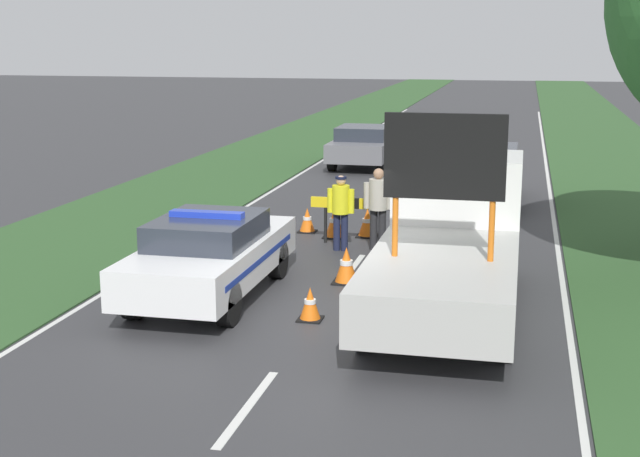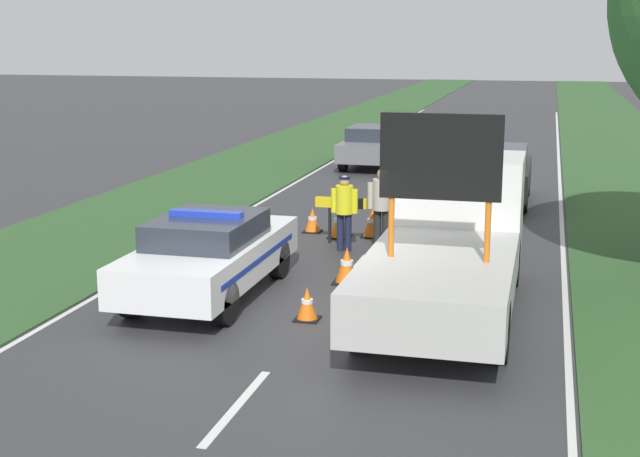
{
  "view_description": "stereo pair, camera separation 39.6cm",
  "coord_description": "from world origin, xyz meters",
  "px_view_note": "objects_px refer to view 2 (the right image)",
  "views": [
    {
      "loc": [
        3.12,
        -13.24,
        4.43
      ],
      "look_at": [
        -0.3,
        1.72,
        1.1
      ],
      "focal_mm": 50.0,
      "sensor_mm": 36.0,
      "label": 1
    },
    {
      "loc": [
        3.5,
        -13.15,
        4.43
      ],
      "look_at": [
        -0.3,
        1.72,
        1.1
      ],
      "focal_mm": 50.0,
      "sensor_mm": 36.0,
      "label": 2
    }
  ],
  "objects_px": {
    "police_car": "(210,254)",
    "queued_car_suv_grey": "(375,145)",
    "pedestrian_civilian": "(382,203)",
    "traffic_cone_near_police": "(313,220)",
    "traffic_cone_lane_edge": "(347,265)",
    "queued_car_sedan_black": "(494,173)",
    "traffic_cone_near_truck": "(340,222)",
    "traffic_cone_behind_barrier": "(307,304)",
    "traffic_cone_centre_front": "(372,223)",
    "work_truck": "(450,241)",
    "police_officer": "(344,206)",
    "road_barrier": "(388,208)"
  },
  "relations": [
    {
      "from": "work_truck",
      "to": "traffic_cone_near_truck",
      "type": "distance_m",
      "value": 5.48
    },
    {
      "from": "traffic_cone_centre_front",
      "to": "traffic_cone_lane_edge",
      "type": "distance_m",
      "value": 3.89
    },
    {
      "from": "queued_car_sedan_black",
      "to": "queued_car_suv_grey",
      "type": "xyz_separation_m",
      "value": [
        -4.39,
        5.9,
        -0.06
      ]
    },
    {
      "from": "traffic_cone_centre_front",
      "to": "queued_car_sedan_black",
      "type": "height_order",
      "value": "queued_car_sedan_black"
    },
    {
      "from": "police_car",
      "to": "queued_car_suv_grey",
      "type": "bearing_deg",
      "value": 94.34
    },
    {
      "from": "traffic_cone_centre_front",
      "to": "queued_car_suv_grey",
      "type": "bearing_deg",
      "value": 100.56
    },
    {
      "from": "work_truck",
      "to": "road_barrier",
      "type": "relative_size",
      "value": 1.96
    },
    {
      "from": "traffic_cone_near_truck",
      "to": "queued_car_sedan_black",
      "type": "height_order",
      "value": "queued_car_sedan_black"
    },
    {
      "from": "traffic_cone_centre_front",
      "to": "queued_car_suv_grey",
      "type": "height_order",
      "value": "queued_car_suv_grey"
    },
    {
      "from": "traffic_cone_near_truck",
      "to": "traffic_cone_near_police",
      "type": "bearing_deg",
      "value": 151.9
    },
    {
      "from": "road_barrier",
      "to": "traffic_cone_near_truck",
      "type": "distance_m",
      "value": 1.41
    },
    {
      "from": "road_barrier",
      "to": "traffic_cone_centre_front",
      "type": "xyz_separation_m",
      "value": [
        -0.49,
        0.8,
        -0.52
      ]
    },
    {
      "from": "pedestrian_civilian",
      "to": "road_barrier",
      "type": "bearing_deg",
      "value": 79.74
    },
    {
      "from": "queued_car_sedan_black",
      "to": "work_truck",
      "type": "bearing_deg",
      "value": 89.21
    },
    {
      "from": "traffic_cone_behind_barrier",
      "to": "work_truck",
      "type": "bearing_deg",
      "value": 33.08
    },
    {
      "from": "work_truck",
      "to": "police_car",
      "type": "bearing_deg",
      "value": 10.42
    },
    {
      "from": "traffic_cone_centre_front",
      "to": "traffic_cone_near_truck",
      "type": "relative_size",
      "value": 0.94
    },
    {
      "from": "police_officer",
      "to": "queued_car_suv_grey",
      "type": "xyz_separation_m",
      "value": [
        -1.71,
        12.31,
        -0.21
      ]
    },
    {
      "from": "pedestrian_civilian",
      "to": "traffic_cone_near_police",
      "type": "xyz_separation_m",
      "value": [
        -1.86,
        1.34,
        -0.74
      ]
    },
    {
      "from": "queued_car_sedan_black",
      "to": "traffic_cone_lane_edge",
      "type": "bearing_deg",
      "value": 76.79
    },
    {
      "from": "queued_car_sedan_black",
      "to": "queued_car_suv_grey",
      "type": "bearing_deg",
      "value": -53.34
    },
    {
      "from": "police_car",
      "to": "traffic_cone_lane_edge",
      "type": "height_order",
      "value": "police_car"
    },
    {
      "from": "road_barrier",
      "to": "traffic_cone_centre_front",
      "type": "distance_m",
      "value": 1.07
    },
    {
      "from": "traffic_cone_lane_edge",
      "to": "pedestrian_civilian",
      "type": "bearing_deg",
      "value": 86.96
    },
    {
      "from": "police_car",
      "to": "queued_car_suv_grey",
      "type": "distance_m",
      "value": 16.16
    },
    {
      "from": "police_officer",
      "to": "traffic_cone_near_police",
      "type": "distance_m",
      "value": 2.05
    },
    {
      "from": "traffic_cone_near_police",
      "to": "queued_car_suv_grey",
      "type": "relative_size",
      "value": 0.13
    },
    {
      "from": "police_car",
      "to": "traffic_cone_behind_barrier",
      "type": "xyz_separation_m",
      "value": [
        1.97,
        -0.87,
        -0.49
      ]
    },
    {
      "from": "traffic_cone_near_truck",
      "to": "traffic_cone_behind_barrier",
      "type": "height_order",
      "value": "traffic_cone_near_truck"
    },
    {
      "from": "traffic_cone_near_truck",
      "to": "traffic_cone_lane_edge",
      "type": "bearing_deg",
      "value": -74.87
    },
    {
      "from": "traffic_cone_near_police",
      "to": "traffic_cone_behind_barrier",
      "type": "bearing_deg",
      "value": -75.91
    },
    {
      "from": "traffic_cone_near_police",
      "to": "police_car",
      "type": "bearing_deg",
      "value": -94.07
    },
    {
      "from": "police_car",
      "to": "traffic_cone_lane_edge",
      "type": "relative_size",
      "value": 7.03
    },
    {
      "from": "traffic_cone_lane_edge",
      "to": "traffic_cone_near_police",
      "type": "bearing_deg",
      "value": 113.07
    },
    {
      "from": "traffic_cone_near_truck",
      "to": "queued_car_sedan_black",
      "type": "relative_size",
      "value": 0.17
    },
    {
      "from": "traffic_cone_near_police",
      "to": "traffic_cone_near_truck",
      "type": "height_order",
      "value": "traffic_cone_near_truck"
    },
    {
      "from": "traffic_cone_centre_front",
      "to": "pedestrian_civilian",
      "type": "bearing_deg",
      "value": -70.04
    },
    {
      "from": "police_car",
      "to": "queued_car_sedan_black",
      "type": "distance_m",
      "value": 11.08
    },
    {
      "from": "police_officer",
      "to": "pedestrian_civilian",
      "type": "distance_m",
      "value": 0.79
    },
    {
      "from": "work_truck",
      "to": "queued_car_sedan_black",
      "type": "relative_size",
      "value": 1.52
    },
    {
      "from": "traffic_cone_near_truck",
      "to": "traffic_cone_lane_edge",
      "type": "xyz_separation_m",
      "value": [
        0.98,
        -3.64,
        -0.01
      ]
    },
    {
      "from": "queued_car_sedan_black",
      "to": "pedestrian_civilian",
      "type": "bearing_deg",
      "value": 72.56
    },
    {
      "from": "pedestrian_civilian",
      "to": "traffic_cone_centre_front",
      "type": "relative_size",
      "value": 2.66
    },
    {
      "from": "pedestrian_civilian",
      "to": "traffic_cone_near_police",
      "type": "relative_size",
      "value": 3.07
    },
    {
      "from": "traffic_cone_lane_edge",
      "to": "queued_car_suv_grey",
      "type": "height_order",
      "value": "queued_car_suv_grey"
    },
    {
      "from": "traffic_cone_near_police",
      "to": "traffic_cone_lane_edge",
      "type": "bearing_deg",
      "value": -66.93
    },
    {
      "from": "road_barrier",
      "to": "police_officer",
      "type": "height_order",
      "value": "police_officer"
    },
    {
      "from": "police_car",
      "to": "work_truck",
      "type": "distance_m",
      "value": 4.09
    },
    {
      "from": "police_officer",
      "to": "pedestrian_civilian",
      "type": "xyz_separation_m",
      "value": [
        0.75,
        0.25,
        0.07
      ]
    },
    {
      "from": "traffic_cone_near_police",
      "to": "traffic_cone_near_truck",
      "type": "xyz_separation_m",
      "value": [
        0.73,
        -0.39,
        0.06
      ]
    }
  ]
}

